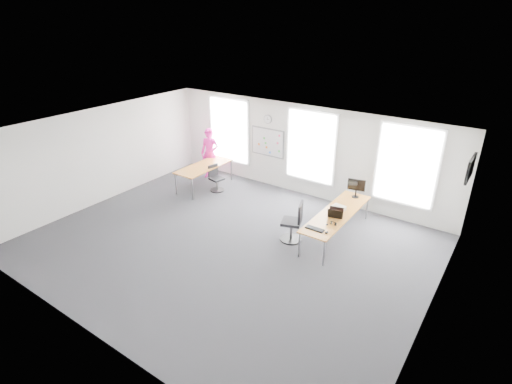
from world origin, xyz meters
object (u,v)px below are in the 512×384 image
Objects in this scene: desk_right at (337,214)px; chair_right at (294,224)px; monitor at (356,187)px; desk_left at (204,168)px; person at (210,154)px; chair_left at (216,179)px; keyboard at (315,229)px; headphones at (333,223)px.

chair_right is at bearing -136.27° from desk_right.
chair_right is at bearing -125.57° from monitor.
monitor reaches higher than desk_left.
desk_right is 5.35× the size of monitor.
monitor is (5.61, -0.12, 0.14)m from person.
chair_left is 0.49× the size of person.
desk_left is 4.52m from chair_right.
monitor reaches higher than keyboard.
chair_right reaches higher than chair_left.
desk_left is 3.88× the size of monitor.
chair_right is (-0.85, -0.81, -0.19)m from desk_right.
chair_right reaches higher than headphones.
chair_left is (0.49, 0.02, -0.33)m from desk_left.
chair_right reaches higher than desk_right.
chair_right is 5.21m from person.
desk_left is at bearing 104.20° from chair_left.
desk_right is 3.32× the size of chair_left.
keyboard is (5.08, -1.64, 0.01)m from desk_left.
desk_left is 0.93m from person.
chair_left is at bearing 173.58° from desk_right.
chair_left reaches higher than headphones.
desk_left is at bearing 162.45° from keyboard.
chair_right is 2.27m from monitor.
keyboard is 2.36m from monitor.
person reaches higher than chair_left.
desk_left is 13.34× the size of headphones.
keyboard is (5.50, -2.45, -0.18)m from person.
monitor reaches higher than desk_right.
desk_left is 1.94× the size of chair_right.
chair_right reaches higher than desk_left.
person reaches higher than chair_right.
desk_right is 1.14m from keyboard.
keyboard is 2.95× the size of headphones.
person is (-0.91, 0.79, 0.53)m from chair_left.
headphones is (4.87, -1.20, 0.38)m from chair_left.
monitor reaches higher than headphones.
desk_right is at bearing -33.06° from person.
chair_left is 4.80m from monitor.
person is (-4.74, 2.13, 0.43)m from chair_right.
chair_right is 0.61× the size of person.
keyboard is at bearing 48.50° from chair_right.
monitor is at bearing 137.38° from chair_right.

